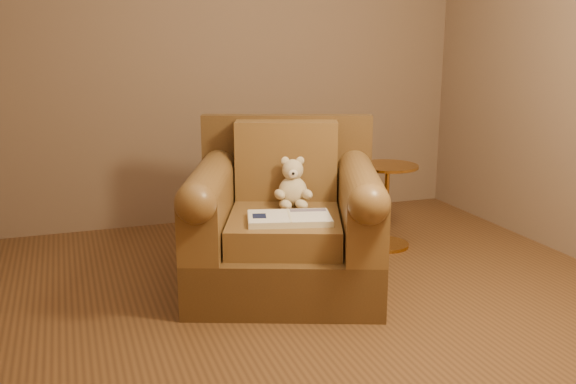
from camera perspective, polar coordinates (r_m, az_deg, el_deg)
name	(u,v)px	position (r m, az deg, el deg)	size (l,w,h in m)	color
floor	(319,310)	(3.67, 2.75, -10.43)	(4.00, 4.00, 0.00)	brown
armchair	(285,224)	(3.90, -0.25, -2.85)	(1.41, 1.38, 1.00)	#52381B
teddy_bear	(293,187)	(3.94, 0.43, 0.42)	(0.22, 0.26, 0.31)	beige
guidebook	(289,218)	(3.62, 0.12, -2.36)	(0.52, 0.39, 0.04)	beige
side_table	(386,203)	(4.67, 8.73, -0.97)	(0.43, 0.43, 0.61)	#BE8534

